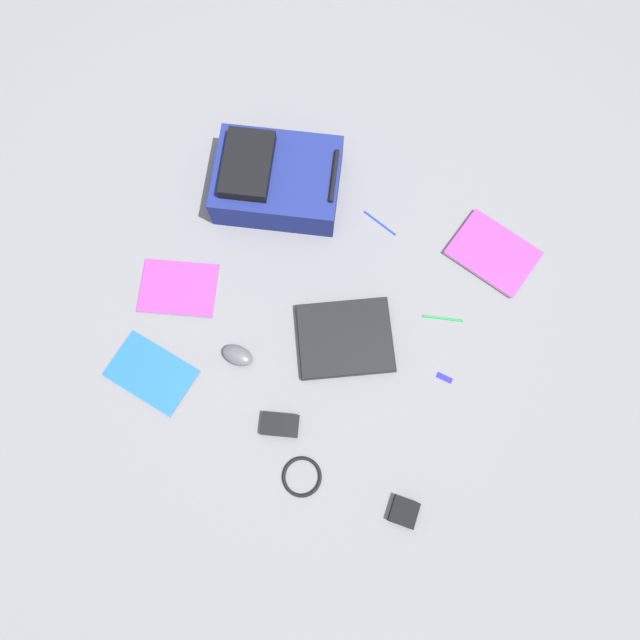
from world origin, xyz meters
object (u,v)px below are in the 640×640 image
Objects in this scene: book_red at (152,373)px; power_brick at (280,425)px; computer_mouse at (237,355)px; pen_black at (380,223)px; laptop at (345,338)px; book_manual at (179,288)px; earbud_pouch at (404,512)px; backpack at (275,179)px; pen_blue at (443,318)px; cable_coil at (302,477)px; usb_stick at (445,378)px; book_blue at (493,253)px.

book_red is 0.45m from power_brick.
computer_mouse is 0.68m from pen_black.
laptop reaches higher than pen_black.
computer_mouse is at bearing 65.53° from book_manual.
book_red is 0.91m from earbud_pouch.
pen_blue is (0.21, 0.71, -0.07)m from backpack.
earbud_pouch is at bearing 95.42° from cable_coil.
pen_blue is 2.64× the size of usb_stick.
computer_mouse is 0.89× the size of power_brick.
earbud_pouch is (0.86, 0.43, 0.01)m from pen_black.
power_brick is at bearing -132.43° from cable_coil.
pen_blue is 1.68× the size of earbud_pouch.
book_red is 3.59× the size of earbud_pouch.
book_red is at bearing -99.78° from cable_coil.
laptop is at bearing -138.65° from earbud_pouch.
book_red is (0.77, -0.10, -0.07)m from backpack.
power_brick is at bearing -33.00° from pen_blue.
computer_mouse is at bearing -109.02° from earbud_pouch.
book_red reaches higher than cable_coil.
laptop is 3.35× the size of power_brick.
usb_stick is (-0.21, 0.65, -0.02)m from computer_mouse.
power_brick reaches higher than cable_coil.
backpack reaches higher than laptop.
backpack is at bearing -135.68° from earbud_pouch.
laptop is 0.35m from power_brick.
pen_black is at bearing 177.99° from power_brick.
backpack is 1.56× the size of book_blue.
computer_mouse is at bearing 12.92° from backpack.
book_blue is at bearing 165.05° from pen_blue.
pen_black is (0.05, -0.40, -0.01)m from book_blue.
laptop is at bearing 167.09° from power_brick.
power_brick is at bearing 61.28° from book_manual.
computer_mouse is 2.04× the size of usb_stick.
pen_black is 2.75× the size of usb_stick.
book_red is 2.45× the size of power_brick.
earbud_pouch is at bearing 69.33° from book_manual.
computer_mouse is (-0.16, 0.23, 0.01)m from book_red.
earbud_pouch reaches higher than book_blue.
power_brick is (0.83, -0.43, 0.01)m from book_blue.
usb_stick is (0.19, 0.08, -0.00)m from pen_blue.
laptop is 0.64m from book_red.
computer_mouse is 0.77× the size of pen_blue.
pen_blue is (-0.56, 0.81, -0.00)m from book_red.
backpack is 4.22× the size of power_brick.
pen_black is (-0.63, 0.25, -0.02)m from computer_mouse.
pen_blue is at bearing 124.69° from book_red.
power_brick is (0.15, 0.22, -0.00)m from computer_mouse.
earbud_pouch is 1.57× the size of usb_stick.
cable_coil is at bearing -32.37° from usb_stick.
power_brick is (-0.02, 0.45, 0.01)m from book_red.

